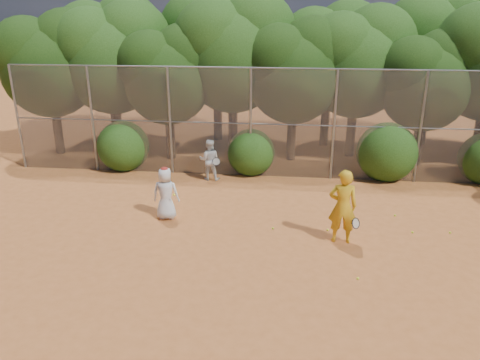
# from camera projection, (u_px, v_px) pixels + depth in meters

# --- Properties ---
(ground) EXTENTS (80.00, 80.00, 0.00)m
(ground) POSITION_uv_depth(u_px,v_px,m) (268.00, 255.00, 12.02)
(ground) COLOR #AD5A27
(ground) RESTS_ON ground
(fence_back) EXTENTS (20.05, 0.09, 4.03)m
(fence_back) POSITION_uv_depth(u_px,v_px,m) (275.00, 123.00, 16.91)
(fence_back) COLOR gray
(fence_back) RESTS_ON ground
(tree_0) EXTENTS (4.38, 3.81, 6.00)m
(tree_0) POSITION_uv_depth(u_px,v_px,m) (50.00, 61.00, 19.12)
(tree_0) COLOR black
(tree_0) RESTS_ON ground
(tree_1) EXTENTS (4.64, 4.03, 6.35)m
(tree_1) POSITION_uv_depth(u_px,v_px,m) (113.00, 54.00, 19.25)
(tree_1) COLOR black
(tree_1) RESTS_ON ground
(tree_2) EXTENTS (3.99, 3.47, 5.47)m
(tree_2) POSITION_uv_depth(u_px,v_px,m) (168.00, 72.00, 18.54)
(tree_2) COLOR black
(tree_2) RESTS_ON ground
(tree_3) EXTENTS (4.89, 4.26, 6.70)m
(tree_3) POSITION_uv_depth(u_px,v_px,m) (234.00, 49.00, 18.93)
(tree_3) COLOR black
(tree_3) RESTS_ON ground
(tree_4) EXTENTS (4.19, 3.64, 5.73)m
(tree_4) POSITION_uv_depth(u_px,v_px,m) (295.00, 68.00, 18.33)
(tree_4) COLOR black
(tree_4) RESTS_ON ground
(tree_5) EXTENTS (4.51, 3.92, 6.17)m
(tree_5) POSITION_uv_depth(u_px,v_px,m) (358.00, 59.00, 18.72)
(tree_5) COLOR black
(tree_5) RESTS_ON ground
(tree_6) EXTENTS (3.86, 3.36, 5.29)m
(tree_6) POSITION_uv_depth(u_px,v_px,m) (427.00, 78.00, 17.73)
(tree_6) COLOR black
(tree_6) RESTS_ON ground
(tree_9) EXTENTS (4.83, 4.20, 6.62)m
(tree_9) POSITION_uv_depth(u_px,v_px,m) (110.00, 45.00, 21.44)
(tree_9) COLOR black
(tree_9) RESTS_ON ground
(tree_10) EXTENTS (5.15, 4.48, 7.06)m
(tree_10) POSITION_uv_depth(u_px,v_px,m) (218.00, 39.00, 21.01)
(tree_10) COLOR black
(tree_10) RESTS_ON ground
(tree_11) EXTENTS (4.64, 4.03, 6.35)m
(tree_11) POSITION_uv_depth(u_px,v_px,m) (331.00, 52.00, 20.28)
(tree_11) COLOR black
(tree_11) RESTS_ON ground
(tree_12) EXTENTS (5.02, 4.37, 6.88)m
(tree_12) POSITION_uv_depth(u_px,v_px,m) (435.00, 43.00, 20.26)
(tree_12) COLOR black
(tree_12) RESTS_ON ground
(bush_0) EXTENTS (2.00, 2.00, 2.00)m
(bush_0) POSITION_uv_depth(u_px,v_px,m) (123.00, 144.00, 18.16)
(bush_0) COLOR #1C4010
(bush_0) RESTS_ON ground
(bush_1) EXTENTS (1.80, 1.80, 1.80)m
(bush_1) POSITION_uv_depth(u_px,v_px,m) (251.00, 150.00, 17.68)
(bush_1) COLOR #1C4010
(bush_1) RESTS_ON ground
(bush_2) EXTENTS (2.20, 2.20, 2.20)m
(bush_2) POSITION_uv_depth(u_px,v_px,m) (387.00, 149.00, 17.10)
(bush_2) COLOR #1C4010
(bush_2) RESTS_ON ground
(player_yellow) EXTENTS (0.88, 0.61, 2.06)m
(player_yellow) POSITION_uv_depth(u_px,v_px,m) (343.00, 207.00, 12.38)
(player_yellow) COLOR gold
(player_yellow) RESTS_ON ground
(player_teen) EXTENTS (0.80, 0.54, 1.62)m
(player_teen) POSITION_uv_depth(u_px,v_px,m) (166.00, 193.00, 13.86)
(player_teen) COLOR silver
(player_teen) RESTS_ON ground
(player_white) EXTENTS (0.84, 0.69, 1.52)m
(player_white) POSITION_uv_depth(u_px,v_px,m) (209.00, 160.00, 17.04)
(player_white) COLOR silver
(player_white) RESTS_ON ground
(ball_0) EXTENTS (0.07, 0.07, 0.07)m
(ball_0) POSITION_uv_depth(u_px,v_px,m) (328.00, 230.00, 13.30)
(ball_0) COLOR yellow
(ball_0) RESTS_ON ground
(ball_1) EXTENTS (0.07, 0.07, 0.07)m
(ball_1) POSITION_uv_depth(u_px,v_px,m) (412.00, 232.00, 13.17)
(ball_1) COLOR yellow
(ball_1) RESTS_ON ground
(ball_2) EXTENTS (0.07, 0.07, 0.07)m
(ball_2) POSITION_uv_depth(u_px,v_px,m) (358.00, 278.00, 10.92)
(ball_2) COLOR yellow
(ball_2) RESTS_ON ground
(ball_3) EXTENTS (0.07, 0.07, 0.07)m
(ball_3) POSITION_uv_depth(u_px,v_px,m) (450.00, 233.00, 13.14)
(ball_3) COLOR yellow
(ball_3) RESTS_ON ground
(ball_4) EXTENTS (0.07, 0.07, 0.07)m
(ball_4) POSITION_uv_depth(u_px,v_px,m) (273.00, 228.00, 13.40)
(ball_4) COLOR yellow
(ball_4) RESTS_ON ground
(ball_5) EXTENTS (0.07, 0.07, 0.07)m
(ball_5) POSITION_uv_depth(u_px,v_px,m) (395.00, 215.00, 14.22)
(ball_5) COLOR yellow
(ball_5) RESTS_ON ground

